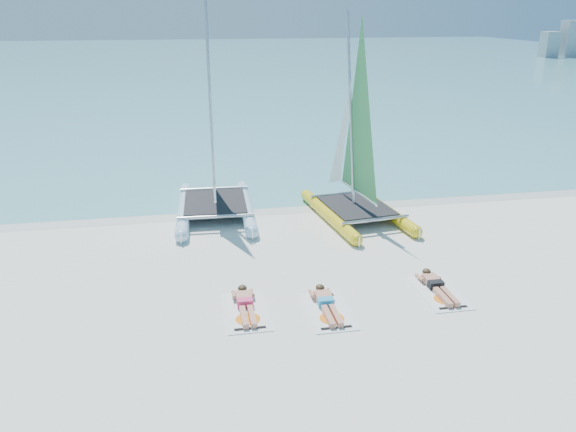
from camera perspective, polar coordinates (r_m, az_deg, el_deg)
name	(u,v)px	position (r m, az deg, el deg)	size (l,w,h in m)	color
ground	(325,276)	(14.82, 3.76, -6.09)	(140.00, 140.00, 0.00)	silver
sea	(208,62)	(76.20, -8.11, 15.22)	(140.00, 115.00, 0.01)	#78C1C8
wet_sand_strip	(287,207)	(19.78, -0.07, 0.91)	(140.00, 1.40, 0.01)	beige
catamaran_blue	(213,152)	(18.78, -7.66, 6.51)	(2.73, 5.37, 7.20)	#BFE8FB
catamaran_yellow	(353,152)	(18.77, 6.58, 6.49)	(2.99, 5.43, 6.77)	yellow
towel_a	(246,312)	(13.17, -4.26, -9.68)	(1.00, 1.85, 0.02)	white
sunbather_a	(245,304)	(13.28, -4.37, -8.86)	(0.37, 1.73, 0.26)	tan
towel_b	(328,311)	(13.19, 4.09, -9.61)	(1.00, 1.85, 0.02)	white
sunbather_b	(326,303)	(13.30, 3.90, -8.80)	(0.37, 1.73, 0.26)	tan
towel_c	(439,293)	(14.43, 15.12, -7.55)	(1.00, 1.85, 0.02)	white
sunbather_c	(436,285)	(14.53, 14.85, -6.82)	(0.37, 1.73, 0.26)	tan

